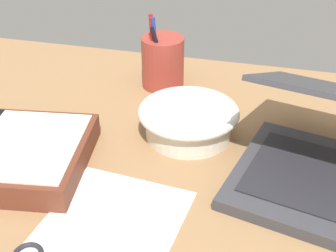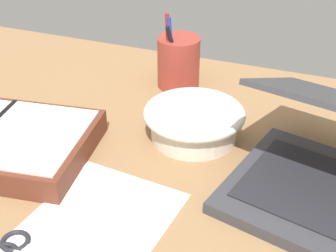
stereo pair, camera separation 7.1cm
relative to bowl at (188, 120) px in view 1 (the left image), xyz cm
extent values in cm
cube|color=#936D47|center=(-0.51, -17.49, -4.08)|extent=(140.00, 100.00, 2.00)
cylinder|color=silver|center=(0.00, 0.00, -0.69)|extent=(14.73, 14.73, 4.79)
torus|color=silver|center=(0.00, 0.00, 1.71)|extent=(17.33, 17.33, 1.39)
cylinder|color=#9E382D|center=(-9.25, 17.44, 2.14)|extent=(8.63, 8.63, 10.45)
cylinder|color=black|center=(-8.91, 15.09, 4.27)|extent=(4.41, 1.33, 12.42)
cylinder|color=#233899|center=(-10.00, 15.19, 5.03)|extent=(2.00, 1.20, 14.25)
cylinder|color=#B21E1E|center=(-10.72, 15.58, 5.23)|extent=(1.80, 1.60, 14.68)
cube|color=silver|center=(-22.01, -14.87, 1.12)|extent=(17.97, 20.72, 0.30)
cube|color=white|center=(-5.74, -28.34, -3.00)|extent=(20.75, 30.35, 0.16)
camera|label=1|loc=(13.79, -66.97, 41.86)|focal=50.00mm
camera|label=2|loc=(20.55, -64.78, 41.86)|focal=50.00mm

